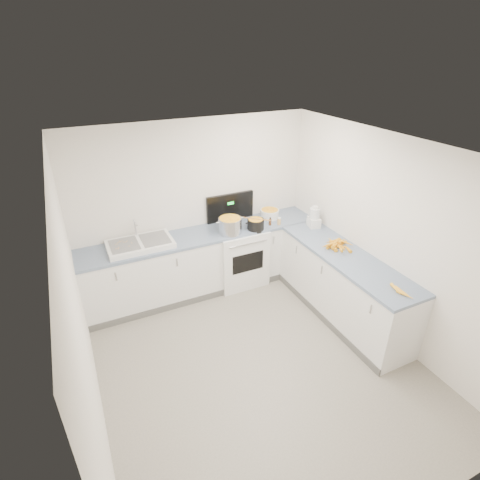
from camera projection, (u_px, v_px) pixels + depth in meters
name	position (u px, v px, depth m)	size (l,w,h in m)	color
floor	(257.00, 362.00, 4.45)	(3.50, 4.00, 0.00)	gray
ceiling	(263.00, 154.00, 3.29)	(3.50, 4.00, 0.00)	white
wall_back	(195.00, 206.00, 5.47)	(3.50, 2.50, 0.00)	white
wall_front	(415.00, 434.00, 2.28)	(3.50, 2.50, 0.00)	white
wall_left	(80.00, 321.00, 3.21)	(4.00, 2.50, 0.00)	white
wall_right	(387.00, 239.00, 4.54)	(4.00, 2.50, 0.00)	white
counter_back	(205.00, 261.00, 5.59)	(3.50, 0.62, 0.94)	white
counter_right	(343.00, 286.00, 5.03)	(0.62, 2.20, 0.94)	white
stove	(238.00, 254.00, 5.79)	(0.76, 0.65, 1.36)	white
sink	(140.00, 244.00, 5.02)	(0.86, 0.52, 0.31)	white
steel_pot	(230.00, 226.00, 5.35)	(0.34, 0.34, 0.25)	silver
black_pot	(256.00, 225.00, 5.47)	(0.24, 0.24, 0.17)	black
wooden_spoon	(256.00, 219.00, 5.43)	(0.02, 0.02, 0.44)	#AD7A47
mixing_bowl	(270.00, 214.00, 5.84)	(0.29, 0.29, 0.13)	white
extract_bottle	(270.00, 222.00, 5.60)	(0.04, 0.04, 0.10)	#593319
spice_jar	(279.00, 222.00, 5.63)	(0.05, 0.05, 0.09)	#E5B266
food_processor	(314.00, 218.00, 5.52)	(0.20, 0.22, 0.32)	white
carrot_pile	(336.00, 244.00, 5.00)	(0.45, 0.45, 0.10)	#F6A51E
peeled_carrots	(401.00, 291.00, 4.08)	(0.10, 0.31, 0.04)	#FFAE26
peelings	(122.00, 244.00, 4.92)	(0.23, 0.22, 0.01)	tan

